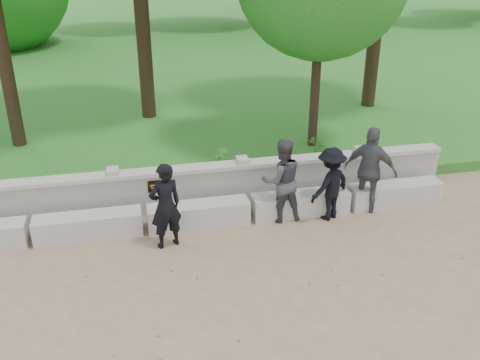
% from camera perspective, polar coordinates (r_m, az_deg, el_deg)
% --- Properties ---
extents(ground, '(80.00, 80.00, 0.00)m').
position_cam_1_polar(ground, '(8.50, -9.25, -11.68)').
color(ground, '#9B7E5F').
rests_on(ground, ground).
extents(lawn, '(40.00, 22.00, 0.25)m').
position_cam_1_polar(lawn, '(21.42, -12.01, 11.15)').
color(lawn, '#25701E').
rests_on(lawn, ground).
extents(concrete_bench, '(11.90, 0.45, 0.45)m').
position_cam_1_polar(concrete_bench, '(9.98, -10.12, -4.23)').
color(concrete_bench, '#ADAAA3').
rests_on(concrete_bench, ground).
extents(parapet_wall, '(12.50, 0.35, 0.90)m').
position_cam_1_polar(parapet_wall, '(10.50, -10.44, -1.26)').
color(parapet_wall, '#A2A099').
rests_on(parapet_wall, ground).
extents(man_main, '(0.66, 0.61, 1.57)m').
position_cam_1_polar(man_main, '(9.21, -7.96, -2.75)').
color(man_main, black).
rests_on(man_main, ground).
extents(visitor_left, '(0.82, 0.65, 1.63)m').
position_cam_1_polar(visitor_left, '(10.00, 4.47, -0.04)').
color(visitor_left, '#3A3B3F').
rests_on(visitor_left, ground).
extents(visitor_mid, '(1.07, 0.91, 1.44)m').
position_cam_1_polar(visitor_mid, '(10.20, 9.62, -0.42)').
color(visitor_mid, black).
rests_on(visitor_mid, ground).
extents(visitor_right, '(1.05, 0.97, 1.73)m').
position_cam_1_polar(visitor_right, '(10.57, 13.74, 1.01)').
color(visitor_right, '#46464B').
rests_on(visitor_right, ground).
extents(shrub_b, '(0.40, 0.45, 0.68)m').
position_cam_1_polar(shrub_b, '(11.23, -2.04, 1.66)').
color(shrub_b, '#367829').
rests_on(shrub_b, lawn).
extents(shrub_c, '(0.67, 0.66, 0.56)m').
position_cam_1_polar(shrub_c, '(12.24, 8.48, 3.09)').
color(shrub_c, '#367829').
rests_on(shrub_c, lawn).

